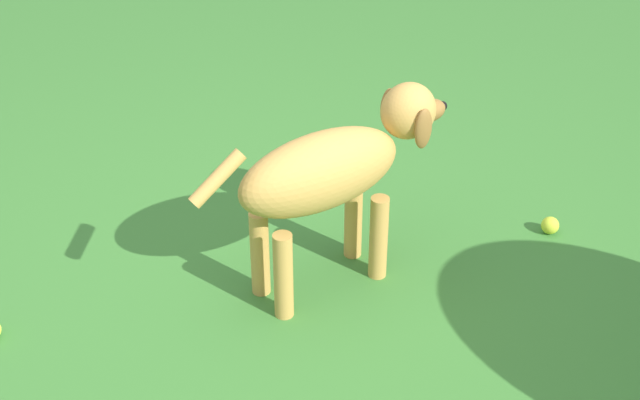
# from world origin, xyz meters

# --- Properties ---
(ground) EXTENTS (14.00, 14.00, 0.00)m
(ground) POSITION_xyz_m (0.00, 0.00, 0.00)
(ground) COLOR #38722D
(dog) EXTENTS (0.64, 0.79, 0.65)m
(dog) POSITION_xyz_m (0.22, -0.22, 0.43)
(dog) COLOR #C69347
(dog) RESTS_ON ground
(tennis_ball_1) EXTENTS (0.07, 0.07, 0.07)m
(tennis_ball_1) POSITION_xyz_m (0.55, -1.01, 0.03)
(tennis_ball_1) COLOR #C0D331
(tennis_ball_1) RESTS_ON ground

